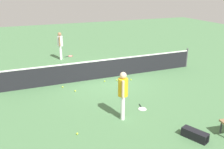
{
  "coord_description": "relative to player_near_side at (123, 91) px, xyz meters",
  "views": [
    {
      "loc": [
        -4.39,
        -11.5,
        4.43
      ],
      "look_at": [
        -0.45,
        -2.06,
        0.9
      ],
      "focal_mm": 41.66,
      "sensor_mm": 36.0,
      "label": 1
    }
  ],
  "objects": [
    {
      "name": "player_near_side",
      "position": [
        0.0,
        0.0,
        0.0
      ],
      "size": [
        0.45,
        0.51,
        1.7
      ],
      "color": "white",
      "rests_on": "ground_plane"
    },
    {
      "name": "ground_plane",
      "position": [
        0.91,
        4.11,
        -1.01
      ],
      "size": [
        40.0,
        40.0,
        0.0
      ],
      "primitive_type": "plane",
      "color": "#4C7A4C"
    },
    {
      "name": "tennis_racket_near_player",
      "position": [
        0.97,
        0.33,
        -1.0
      ],
      "size": [
        0.37,
        0.61,
        0.03
      ],
      "color": "white",
      "rests_on": "ground_plane"
    },
    {
      "name": "tennis_ball_stray_right",
      "position": [
        -1.77,
        -0.44,
        -0.98
      ],
      "size": [
        0.07,
        0.07,
        0.07
      ],
      "primitive_type": "sphere",
      "color": "#C6E033",
      "rests_on": "ground_plane"
    },
    {
      "name": "tennis_ball_baseline",
      "position": [
        1.98,
        3.3,
        -0.98
      ],
      "size": [
        0.07,
        0.07,
        0.07
      ],
      "primitive_type": "sphere",
      "color": "#C6E033",
      "rests_on": "ground_plane"
    },
    {
      "name": "court_net",
      "position": [
        0.91,
        4.11,
        -0.51
      ],
      "size": [
        10.09,
        0.09,
        1.07
      ],
      "color": "#4C4C51",
      "rests_on": "ground_plane"
    },
    {
      "name": "tennis_ball_by_net",
      "position": [
        -1.33,
        3.64,
        -0.98
      ],
      "size": [
        0.07,
        0.07,
        0.07
      ],
      "primitive_type": "sphere",
      "color": "#C6E033",
      "rests_on": "ground_plane"
    },
    {
      "name": "tennis_racket_far_player",
      "position": [
        0.32,
        8.91,
        -1.0
      ],
      "size": [
        0.61,
        0.39,
        0.03
      ],
      "color": "red",
      "rests_on": "ground_plane"
    },
    {
      "name": "tennis_ball_stray_left",
      "position": [
        -0.92,
        2.97,
        -0.98
      ],
      "size": [
        0.07,
        0.07,
        0.07
      ],
      "primitive_type": "sphere",
      "color": "#C6E033",
      "rests_on": "ground_plane"
    },
    {
      "name": "player_far_side",
      "position": [
        -0.37,
        8.43,
        0.0
      ],
      "size": [
        0.43,
        0.52,
        1.7
      ],
      "color": "white",
      "rests_on": "ground_plane"
    },
    {
      "name": "equipment_bag",
      "position": [
        1.48,
        -2.07,
        -0.87
      ],
      "size": [
        0.57,
        0.85,
        0.28
      ],
      "color": "black",
      "rests_on": "ground_plane"
    },
    {
      "name": "tennis_ball_near_player",
      "position": [
        1.32,
        3.5,
        -0.98
      ],
      "size": [
        0.07,
        0.07,
        0.07
      ],
      "primitive_type": "sphere",
      "color": "#C6E033",
      "rests_on": "ground_plane"
    },
    {
      "name": "tennis_ball_midcourt",
      "position": [
        0.71,
        3.6,
        -0.98
      ],
      "size": [
        0.07,
        0.07,
        0.07
      ],
      "primitive_type": "sphere",
      "color": "#C6E033",
      "rests_on": "ground_plane"
    }
  ]
}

